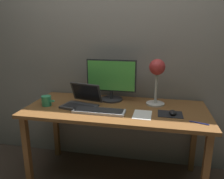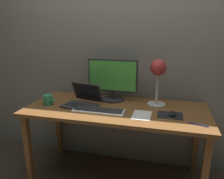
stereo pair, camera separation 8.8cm
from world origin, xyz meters
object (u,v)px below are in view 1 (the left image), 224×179
object	(u,v)px
monitor	(111,79)
laptop	(83,100)
pen	(199,123)
mouse	(173,112)
desk_lamp	(157,72)
keyboard_main	(99,111)
coffee_mug	(47,101)

from	to	relation	value
monitor	laptop	xyz separation A→B (m)	(-0.22, -0.22, -0.16)
pen	monitor	bearing A→B (deg)	151.12
mouse	pen	xyz separation A→B (m)	(0.19, -0.14, -0.02)
desk_lamp	mouse	world-z (taller)	desk_lamp
keyboard_main	desk_lamp	world-z (taller)	desk_lamp
laptop	coffee_mug	size ratio (longest dim) A/B	2.90
laptop	pen	world-z (taller)	laptop
keyboard_main	mouse	size ratio (longest dim) A/B	4.59
desk_lamp	coffee_mug	distance (m)	1.03
desk_lamp	pen	size ratio (longest dim) A/B	3.03
keyboard_main	mouse	distance (m)	0.61
keyboard_main	coffee_mug	bearing A→B (deg)	172.35
laptop	pen	bearing A→B (deg)	-11.60
monitor	desk_lamp	world-z (taller)	desk_lamp
coffee_mug	pen	world-z (taller)	coffee_mug
keyboard_main	coffee_mug	world-z (taller)	coffee_mug
monitor	coffee_mug	distance (m)	0.64
keyboard_main	coffee_mug	size ratio (longest dim) A/B	3.59
monitor	laptop	size ratio (longest dim) A/B	1.35
desk_lamp	mouse	bearing A→B (deg)	-58.25
desk_lamp	pen	xyz separation A→B (m)	(0.33, -0.37, -0.30)
laptop	desk_lamp	size ratio (longest dim) A/B	0.84
laptop	desk_lamp	distance (m)	0.72
monitor	laptop	world-z (taller)	monitor
mouse	coffee_mug	world-z (taller)	coffee_mug
monitor	mouse	distance (m)	0.66
monitor	keyboard_main	distance (m)	0.40
laptop	pen	xyz separation A→B (m)	(0.98, -0.20, -0.05)
laptop	desk_lamp	bearing A→B (deg)	14.60
desk_lamp	pen	distance (m)	0.58
desk_lamp	coffee_mug	world-z (taller)	desk_lamp
laptop	desk_lamp	xyz separation A→B (m)	(0.65, 0.17, 0.25)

